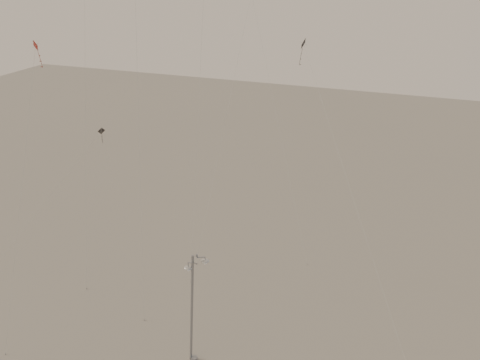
% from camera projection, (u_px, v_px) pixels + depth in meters
% --- Properties ---
extents(street_lamp, '(1.65, 0.85, 9.14)m').
position_uv_depth(street_lamp, '(193.00, 306.00, 31.01)').
color(street_lamp, '#92949A').
rests_on(street_lamp, ground).
extents(kite_1, '(2.14, 7.54, 30.70)m').
position_uv_depth(kite_1, '(136.00, 8.00, 32.00)').
color(kite_1, black).
rests_on(kite_1, ground).
extents(kite_3, '(3.82, 4.93, 21.46)m').
position_uv_depth(kite_3, '(27.00, 141.00, 29.09)').
color(kite_3, maroon).
rests_on(kite_3, ground).
extents(kite_4, '(12.32, 14.89, 20.20)m').
position_uv_depth(kite_4, '(326.00, 116.00, 34.50)').
color(kite_4, black).
rests_on(kite_4, ground).
extents(kite_6, '(8.66, 7.72, 12.32)m').
position_uv_depth(kite_6, '(74.00, 166.00, 41.54)').
color(kite_6, black).
rests_on(kite_6, ground).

